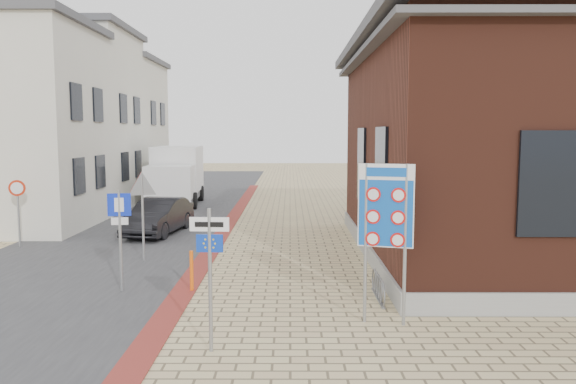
# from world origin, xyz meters

# --- Properties ---
(ground) EXTENTS (120.00, 120.00, 0.00)m
(ground) POSITION_xyz_m (0.00, 0.00, 0.00)
(ground) COLOR tan
(ground) RESTS_ON ground
(road_strip) EXTENTS (7.00, 60.00, 0.02)m
(road_strip) POSITION_xyz_m (-5.50, 15.00, 0.01)
(road_strip) COLOR #38383A
(road_strip) RESTS_ON ground
(curb_strip) EXTENTS (0.60, 40.00, 0.02)m
(curb_strip) POSITION_xyz_m (-2.00, 10.00, 0.01)
(curb_strip) COLOR maroon
(curb_strip) RESTS_ON ground
(brick_building) EXTENTS (13.00, 13.00, 6.80)m
(brick_building) POSITION_xyz_m (8.99, 7.00, 3.49)
(brick_building) COLOR gray
(brick_building) RESTS_ON ground
(townhouse_near) EXTENTS (7.40, 6.40, 8.30)m
(townhouse_near) POSITION_xyz_m (-10.99, 12.00, 4.17)
(townhouse_near) COLOR beige
(townhouse_near) RESTS_ON ground
(townhouse_mid) EXTENTS (7.40, 6.40, 9.10)m
(townhouse_mid) POSITION_xyz_m (-10.99, 18.00, 4.57)
(townhouse_mid) COLOR beige
(townhouse_mid) RESTS_ON ground
(townhouse_far) EXTENTS (7.40, 6.40, 8.30)m
(townhouse_far) POSITION_xyz_m (-10.99, 24.00, 4.17)
(townhouse_far) COLOR beige
(townhouse_far) RESTS_ON ground
(bike_rack) EXTENTS (0.08, 1.80, 0.60)m
(bike_rack) POSITION_xyz_m (2.65, 2.20, 0.26)
(bike_rack) COLOR slate
(bike_rack) RESTS_ON ground
(sedan) EXTENTS (2.03, 4.29, 1.36)m
(sedan) POSITION_xyz_m (-4.40, 10.55, 0.68)
(sedan) COLOR black
(sedan) RESTS_ON ground
(box_truck) EXTENTS (2.79, 6.03, 3.09)m
(box_truck) POSITION_xyz_m (-5.48, 19.23, 1.60)
(box_truck) COLOR slate
(box_truck) RESTS_ON ground
(border_sign) EXTENTS (1.08, 0.34, 3.25)m
(border_sign) POSITION_xyz_m (2.50, 0.50, 2.35)
(border_sign) COLOR gray
(border_sign) RESTS_ON ground
(essen_sign) EXTENTS (0.69, 0.08, 2.55)m
(essen_sign) POSITION_xyz_m (-0.80, -0.97, 1.70)
(essen_sign) COLOR gray
(essen_sign) RESTS_ON ground
(parking_sign) EXTENTS (0.55, 0.13, 2.48)m
(parking_sign) POSITION_xyz_m (-3.50, 2.76, 1.69)
(parking_sign) COLOR gray
(parking_sign) RESTS_ON ground
(yield_sign) EXTENTS (0.90, 0.40, 2.65)m
(yield_sign) POSITION_xyz_m (-3.80, 6.00, 2.04)
(yield_sign) COLOR gray
(yield_sign) RESTS_ON ground
(speed_sign) EXTENTS (0.53, 0.16, 2.28)m
(speed_sign) POSITION_xyz_m (-8.50, 8.00, 1.52)
(speed_sign) COLOR gray
(speed_sign) RESTS_ON ground
(bollard) EXTENTS (0.09, 0.09, 1.00)m
(bollard) POSITION_xyz_m (-1.80, 2.80, 0.50)
(bollard) COLOR #F7600D
(bollard) RESTS_ON ground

